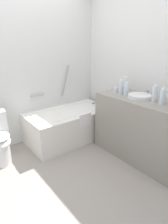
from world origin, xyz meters
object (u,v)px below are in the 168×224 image
object	(u,v)px
bathtub	(70,124)
water_bottle_3	(155,94)
water_bottle_2	(126,89)
sink_faucet	(148,93)
water_bottle_4	(121,87)
water_bottle_1	(162,97)
drinking_glass_1	(116,90)
sink_basin	(139,96)
water_bottle_0	(125,85)

from	to	relation	value
bathtub	water_bottle_3	distance (m)	1.52
water_bottle_2	water_bottle_3	world-z (taller)	water_bottle_3
sink_faucet	water_bottle_4	bearing A→B (deg)	126.02
bathtub	water_bottle_1	world-z (taller)	bathtub
drinking_glass_1	sink_basin	bearing A→B (deg)	-85.62
sink_basin	sink_faucet	bearing A→B (deg)	0.00
water_bottle_3	water_bottle_4	distance (m)	0.54
sink_faucet	water_bottle_1	world-z (taller)	water_bottle_1
water_bottle_1	water_bottle_3	bearing A→B (deg)	79.05
water_bottle_2	water_bottle_1	bearing A→B (deg)	-91.97
sink_faucet	drinking_glass_1	size ratio (longest dim) A/B	1.80
sink_faucet	water_bottle_1	distance (m)	0.41
water_bottle_2	water_bottle_3	distance (m)	0.46
water_bottle_0	sink_faucet	bearing A→B (deg)	-66.30
sink_faucet	drinking_glass_1	distance (m)	0.47
bathtub	water_bottle_2	size ratio (longest dim) A/B	7.97
water_bottle_2	water_bottle_4	size ratio (longest dim) A/B	0.85
bathtub	water_bottle_0	distance (m)	1.16
sink_basin	water_bottle_3	bearing A→B (deg)	-89.65
water_bottle_4	water_bottle_2	bearing A→B (deg)	-62.37
water_bottle_0	water_bottle_4	size ratio (longest dim) A/B	1.15
water_bottle_2	drinking_glass_1	world-z (taller)	water_bottle_2
water_bottle_0	water_bottle_2	size ratio (longest dim) A/B	1.35
sink_faucet	drinking_glass_1	world-z (taller)	same
bathtub	water_bottle_1	xyz separation A→B (m)	(0.46, -1.38, 0.71)
sink_faucet	water_bottle_2	distance (m)	0.31
water_bottle_3	sink_basin	bearing A→B (deg)	90.35
sink_basin	sink_faucet	world-z (taller)	sink_faucet
water_bottle_2	drinking_glass_1	bearing A→B (deg)	99.50
water_bottle_4	water_bottle_3	bearing A→B (deg)	-85.53
sink_basin	water_bottle_2	world-z (taller)	water_bottle_2
water_bottle_0	water_bottle_4	distance (m)	0.09
water_bottle_0	water_bottle_3	bearing A→B (deg)	-95.56
water_bottle_0	water_bottle_3	xyz separation A→B (m)	(-0.05, -0.53, -0.01)
water_bottle_1	water_bottle_2	distance (m)	0.59
water_bottle_0	bathtub	bearing A→B (deg)	126.83
water_bottle_3	water_bottle_0	bearing A→B (deg)	84.44
sink_faucet	water_bottle_0	size ratio (longest dim) A/B	0.61
water_bottle_3	water_bottle_1	bearing A→B (deg)	-100.95
water_bottle_1	water_bottle_2	bearing A→B (deg)	88.03
sink_basin	drinking_glass_1	world-z (taller)	drinking_glass_1
water_bottle_2	drinking_glass_1	xyz separation A→B (m)	(-0.03, 0.18, -0.04)
bathtub	drinking_glass_1	size ratio (longest dim) A/B	17.35
water_bottle_3	bathtub	bearing A→B (deg)	111.33
sink_basin	bathtub	bearing A→B (deg)	115.29
sink_basin	water_bottle_0	distance (m)	0.33
water_bottle_0	water_bottle_3	distance (m)	0.53
sink_basin	water_bottle_4	bearing A→B (deg)	97.31
bathtub	water_bottle_1	distance (m)	1.62
water_bottle_3	drinking_glass_1	size ratio (longest dim) A/B	2.61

